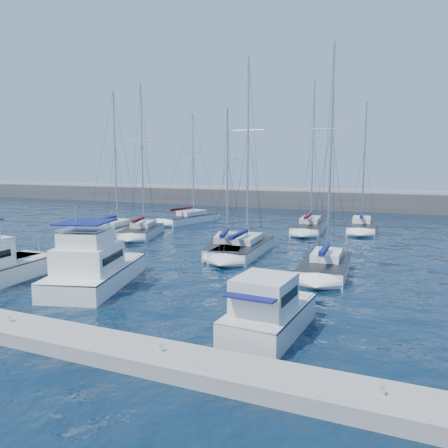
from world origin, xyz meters
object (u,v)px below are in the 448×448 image
at_px(motor_yacht_stbd_outer, 268,314).
at_px(sailboat_back_b, 310,226).
at_px(sailboat_mid_c, 226,247).
at_px(sailboat_mid_b, 142,231).
at_px(sailboat_back_c, 361,226).
at_px(sailboat_mid_e, 326,266).
at_px(sailboat_back_a, 189,219).
at_px(motor_yacht_stbd_inner, 94,269).
at_px(sailboat_mid_d, 244,248).
at_px(sailboat_mid_a, 114,230).

height_order(motor_yacht_stbd_outer, sailboat_back_b, sailboat_back_b).
xyz_separation_m(sailboat_mid_c, sailboat_back_b, (3.95, 15.45, 0.03)).
height_order(sailboat_mid_b, sailboat_back_b, sailboat_back_b).
bearing_deg(sailboat_back_c, sailboat_mid_c, -122.66).
xyz_separation_m(motor_yacht_stbd_outer, sailboat_mid_e, (0.35, 12.31, -0.39)).
distance_m(sailboat_mid_b, sailboat_back_a, 11.94).
xyz_separation_m(motor_yacht_stbd_inner, sailboat_back_a, (-9.03, 29.73, -0.62)).
distance_m(sailboat_mid_c, sailboat_mid_d, 1.67).
bearing_deg(sailboat_mid_d, motor_yacht_stbd_inner, -114.40).
height_order(motor_yacht_stbd_inner, sailboat_mid_b, sailboat_mid_b).
bearing_deg(sailboat_mid_e, sailboat_back_a, 133.30).
distance_m(sailboat_mid_d, sailboat_mid_e, 8.75).
height_order(motor_yacht_stbd_outer, sailboat_mid_e, sailboat_mid_e).
relative_size(sailboat_mid_c, sailboat_back_a, 0.88).
bearing_deg(sailboat_mid_c, sailboat_back_b, 59.27).
xyz_separation_m(sailboat_mid_c, sailboat_back_a, (-12.43, 16.44, 0.01)).
bearing_deg(sailboat_mid_e, sailboat_mid_d, 148.80).
bearing_deg(sailboat_mid_b, sailboat_mid_d, -35.87).
relative_size(sailboat_mid_a, sailboat_mid_e, 0.98).
bearing_deg(motor_yacht_stbd_outer, sailboat_mid_c, 122.06).
distance_m(motor_yacht_stbd_outer, sailboat_mid_a, 31.71).
bearing_deg(sailboat_back_b, sailboat_mid_e, -79.15).
bearing_deg(sailboat_mid_c, motor_yacht_stbd_inner, -120.74).
relative_size(motor_yacht_stbd_inner, motor_yacht_stbd_outer, 1.57).
bearing_deg(sailboat_mid_a, motor_yacht_stbd_outer, -43.37).
relative_size(motor_yacht_stbd_outer, sailboat_mid_c, 0.47).
xyz_separation_m(sailboat_mid_b, sailboat_mid_c, (11.84, -4.51, -0.05)).
bearing_deg(sailboat_back_a, sailboat_mid_c, -38.62).
bearing_deg(sailboat_back_c, motor_yacht_stbd_outer, -95.52).
distance_m(motor_yacht_stbd_outer, sailboat_mid_e, 12.32).
relative_size(sailboat_mid_b, sailboat_back_c, 1.08).
bearing_deg(sailboat_back_c, sailboat_mid_d, -118.39).
bearing_deg(sailboat_mid_a, sailboat_back_b, 27.30).
bearing_deg(sailboat_mid_c, motor_yacht_stbd_outer, -77.29).
relative_size(sailboat_mid_b, sailboat_mid_d, 0.96).
bearing_deg(sailboat_mid_b, motor_yacht_stbd_inner, -82.25).
xyz_separation_m(sailboat_mid_a, sailboat_mid_c, (15.23, -4.05, -0.04)).
xyz_separation_m(motor_yacht_stbd_outer, sailboat_back_c, (0.38, 34.26, -0.42)).
height_order(sailboat_mid_c, sailboat_back_a, sailboat_back_a).
relative_size(motor_yacht_stbd_outer, sailboat_mid_d, 0.35).
bearing_deg(sailboat_mid_d, sailboat_mid_b, 158.14).
height_order(motor_yacht_stbd_inner, sailboat_back_c, sailboat_back_c).
bearing_deg(sailboat_mid_e, sailboat_back_c, 86.30).
distance_m(sailboat_mid_c, sailboat_back_b, 15.95).
distance_m(sailboat_mid_a, sailboat_mid_d, 17.37).
height_order(motor_yacht_stbd_inner, sailboat_back_b, sailboat_back_b).
bearing_deg(sailboat_mid_b, sailboat_back_b, 17.11).
bearing_deg(sailboat_back_b, sailboat_mid_a, -154.15).
distance_m(motor_yacht_stbd_outer, sailboat_back_a, 39.17).
bearing_deg(sailboat_mid_d, sailboat_back_c, 62.90).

